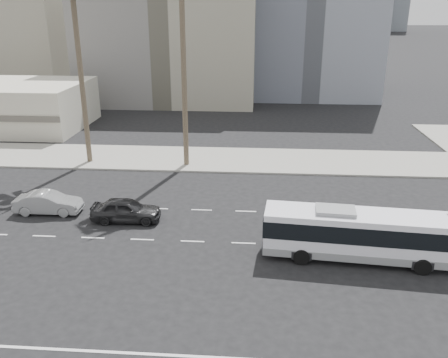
{
  "coord_description": "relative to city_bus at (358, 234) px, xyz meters",
  "views": [
    {
      "loc": [
        0.63,
        -24.06,
        12.96
      ],
      "look_at": [
        -1.44,
        4.0,
        2.48
      ],
      "focal_mm": 37.23,
      "sensor_mm": 36.0,
      "label": 1
    }
  ],
  "objects": [
    {
      "name": "sidewalk_north",
      "position": [
        -6.19,
        16.78,
        -1.45
      ],
      "size": [
        120.0,
        7.0,
        0.15
      ],
      "primitive_type": "cube",
      "color": "gray",
      "rests_on": "ground"
    },
    {
      "name": "midrise_beige_west",
      "position": [
        -18.19,
        46.28,
        7.48
      ],
      "size": [
        24.0,
        18.0,
        18.0
      ],
      "primitive_type": "cube",
      "color": "gray",
      "rests_on": "ground"
    },
    {
      "name": "ground",
      "position": [
        -6.19,
        1.28,
        -1.52
      ],
      "size": [
        700.0,
        700.0,
        0.0
      ],
      "primitive_type": "plane",
      "color": "black",
      "rests_on": "ground"
    },
    {
      "name": "midrise_beige_far",
      "position": [
        -44.19,
        51.28,
        5.98
      ],
      "size": [
        18.0,
        16.0,
        15.0
      ],
      "primitive_type": "cube",
      "color": "gray",
      "rests_on": "ground"
    },
    {
      "name": "car_b",
      "position": [
        -19.31,
        4.62,
        -0.8
      ],
      "size": [
        1.64,
        4.41,
        1.44
      ],
      "primitive_type": "imported",
      "rotation": [
        0.0,
        0.0,
        1.6
      ],
      "color": "gray",
      "rests_on": "ground"
    },
    {
      "name": "midrise_gray_center",
      "position": [
        1.81,
        53.28,
        11.48
      ],
      "size": [
        20.0,
        20.0,
        26.0
      ],
      "primitive_type": "cube",
      "color": "slate",
      "rests_on": "ground"
    },
    {
      "name": "car_a",
      "position": [
        -13.81,
        3.79,
        -0.77
      ],
      "size": [
        1.91,
        4.48,
        1.51
      ],
      "primitive_type": "imported",
      "rotation": [
        0.0,
        0.0,
        1.6
      ],
      "color": "#262627",
      "rests_on": "ground"
    },
    {
      "name": "city_bus",
      "position": [
        0.0,
        0.0,
        0.0
      ],
      "size": [
        10.26,
        3.17,
        2.9
      ],
      "rotation": [
        0.0,
        0.0,
        -0.09
      ],
      "color": "white",
      "rests_on": "ground"
    }
  ]
}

